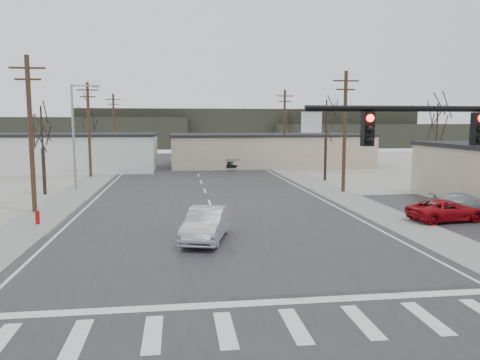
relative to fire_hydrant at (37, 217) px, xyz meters
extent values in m
plane|color=#B9BAB5|center=(10.20, -8.00, -0.45)|extent=(140.00, 140.00, 0.00)
cube|color=#272729|center=(10.20, 7.00, -0.43)|extent=(18.00, 110.00, 0.05)
cube|color=#272729|center=(10.20, -8.00, -0.43)|extent=(90.00, 10.00, 0.04)
cube|color=gray|center=(-0.40, 12.00, -0.42)|extent=(3.00, 90.00, 0.06)
cube|color=gray|center=(20.80, 12.00, -0.42)|extent=(3.00, 90.00, 0.06)
cylinder|color=black|center=(15.80, -14.20, 5.75)|extent=(8.40, 0.18, 0.18)
cube|color=black|center=(17.00, -14.20, 5.15)|extent=(0.32, 0.30, 1.00)
cube|color=black|center=(13.50, -14.20, 5.15)|extent=(0.32, 0.30, 1.00)
sphere|color=#FF0C05|center=(13.50, -14.37, 5.47)|extent=(0.22, 0.22, 0.22)
cube|color=silver|center=(11.80, -14.20, 5.35)|extent=(0.60, 0.04, 0.60)
cylinder|color=#A50C0C|center=(0.00, 0.00, -0.10)|extent=(0.24, 0.24, 0.70)
sphere|color=#A50C0C|center=(0.00, 0.00, 0.30)|extent=(0.24, 0.24, 0.24)
cube|color=silver|center=(-5.80, 32.00, 1.65)|extent=(22.00, 12.00, 4.20)
cube|color=black|center=(-5.80, 32.00, 3.90)|extent=(22.30, 12.30, 0.30)
cube|color=#C5B096|center=(20.20, 36.00, 1.55)|extent=(26.00, 14.00, 4.00)
cube|color=black|center=(20.20, 36.00, 3.70)|extent=(26.30, 14.30, 0.30)
cylinder|color=#482F21|center=(-1.30, 4.00, 4.55)|extent=(0.30, 0.30, 10.00)
cube|color=#482F21|center=(-1.30, 4.00, 8.75)|extent=(2.20, 0.12, 0.12)
cube|color=#482F21|center=(-1.30, 4.00, 8.05)|extent=(1.60, 0.12, 0.12)
cylinder|color=#482F21|center=(-1.30, 24.00, 4.55)|extent=(0.30, 0.30, 10.00)
cube|color=#482F21|center=(-1.30, 24.00, 8.75)|extent=(2.20, 0.12, 0.12)
cube|color=#482F21|center=(-1.30, 24.00, 8.05)|extent=(1.60, 0.12, 0.12)
cylinder|color=#482F21|center=(-1.30, 44.00, 4.55)|extent=(0.30, 0.30, 10.00)
cube|color=#482F21|center=(-1.30, 44.00, 8.75)|extent=(2.20, 0.12, 0.12)
cube|color=#482F21|center=(-1.30, 44.00, 8.05)|extent=(1.60, 0.12, 0.12)
cylinder|color=#482F21|center=(21.70, 10.00, 4.55)|extent=(0.30, 0.30, 10.00)
cube|color=#482F21|center=(21.70, 10.00, 8.75)|extent=(2.20, 0.12, 0.12)
cube|color=#482F21|center=(21.70, 10.00, 8.05)|extent=(1.60, 0.12, 0.12)
cylinder|color=#482F21|center=(21.70, 32.00, 4.55)|extent=(0.30, 0.30, 10.00)
cube|color=#482F21|center=(21.70, 32.00, 8.75)|extent=(2.20, 0.12, 0.12)
cube|color=#482F21|center=(21.70, 32.00, 8.05)|extent=(1.60, 0.12, 0.12)
cylinder|color=gray|center=(-0.80, 14.00, 4.05)|extent=(0.20, 0.20, 9.00)
cylinder|color=gray|center=(0.20, 14.00, 8.45)|extent=(2.00, 0.12, 0.12)
cube|color=gray|center=(1.20, 14.00, 8.40)|extent=(0.60, 0.25, 0.18)
cylinder|color=#2D211B|center=(-2.80, 12.00, 1.42)|extent=(0.28, 0.28, 3.75)
cylinder|color=#2D211B|center=(-2.80, 12.00, 4.80)|extent=(0.14, 0.14, 3.75)
cylinder|color=#2D211B|center=(22.70, 18.00, 1.67)|extent=(0.28, 0.28, 4.25)
cylinder|color=#2D211B|center=(22.70, 18.00, 5.50)|extent=(0.14, 0.14, 4.25)
cylinder|color=#2D211B|center=(-3.80, 38.00, 1.80)|extent=(0.28, 0.28, 4.50)
cylinder|color=#2D211B|center=(-3.80, 38.00, 5.85)|extent=(0.14, 0.14, 4.50)
cylinder|color=#2D211B|center=(25.20, 44.00, 1.55)|extent=(0.28, 0.28, 4.00)
cylinder|color=#2D211B|center=(25.20, 44.00, 5.15)|extent=(0.14, 0.14, 4.00)
cylinder|color=#2D211B|center=(32.20, 14.00, 1.55)|extent=(0.28, 0.28, 4.00)
cylinder|color=#2D211B|center=(32.20, 14.00, 5.15)|extent=(0.14, 0.14, 4.00)
cube|color=#333026|center=(-24.80, 84.00, 3.05)|extent=(70.00, 18.00, 7.00)
cube|color=#333026|center=(25.20, 88.00, 4.05)|extent=(80.00, 18.00, 9.00)
cube|color=#333026|center=(60.20, 82.00, 2.30)|extent=(60.00, 18.00, 5.50)
imported|color=#969A9F|center=(9.30, -4.83, 0.40)|extent=(2.88, 5.14, 1.60)
imported|color=black|center=(14.40, 31.21, 0.27)|extent=(2.23, 4.80, 1.36)
imported|color=black|center=(9.90, 44.76, 0.38)|extent=(2.61, 4.85, 1.57)
imported|color=#9E0810|center=(23.57, -2.17, 0.21)|extent=(4.76, 2.65, 1.26)
imported|color=#9EA4A8|center=(26.37, 0.39, 0.18)|extent=(4.35, 2.31, 1.20)
camera|label=1|loc=(7.95, -27.38, 5.33)|focal=35.00mm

